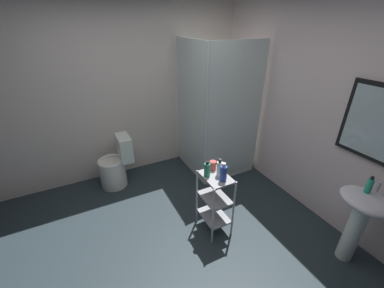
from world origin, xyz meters
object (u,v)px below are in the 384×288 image
object	(u,v)px
rinse_cup	(213,165)
toilet	(116,166)
shower_stall	(214,143)
hand_soap_bottle	(369,186)
storage_cart	(215,199)
body_wash_bottle_green	(207,169)
shampoo_bottle_blue	(223,173)
pedestal_sink	(361,215)
lotion_bottle_white	(220,168)

from	to	relation	value
rinse_cup	toilet	bearing A→B (deg)	-145.56
shower_stall	hand_soap_bottle	distance (m)	2.12
shower_stall	storage_cart	bearing A→B (deg)	-30.93
body_wash_bottle_green	shampoo_bottle_blue	bearing A→B (deg)	36.43
toilet	shower_stall	bearing A→B (deg)	79.98
storage_cart	body_wash_bottle_green	distance (m)	0.39
storage_cart	hand_soap_bottle	xyz separation A→B (m)	(0.92, 1.03, 0.45)
shower_stall	toilet	xyz separation A→B (m)	(-0.26, -1.50, -0.15)
shampoo_bottle_blue	rinse_cup	size ratio (longest dim) A/B	2.00
shower_stall	pedestal_sink	size ratio (longest dim) A/B	2.47
shampoo_bottle_blue	body_wash_bottle_green	xyz separation A→B (m)	(-0.14, -0.10, -0.01)
body_wash_bottle_green	hand_soap_bottle	bearing A→B (deg)	48.84
pedestal_sink	toilet	world-z (taller)	pedestal_sink
toilet	rinse_cup	size ratio (longest dim) A/B	7.36
shower_stall	hand_soap_bottle	size ratio (longest dim) A/B	11.65
pedestal_sink	storage_cart	distance (m)	1.40
shampoo_bottle_blue	lotion_bottle_white	xyz separation A→B (m)	(-0.09, 0.02, -0.00)
storage_cart	body_wash_bottle_green	bearing A→B (deg)	-121.49
pedestal_sink	lotion_bottle_white	xyz separation A→B (m)	(-0.96, -0.97, 0.25)
shower_stall	body_wash_bottle_green	world-z (taller)	shower_stall
lotion_bottle_white	rinse_cup	bearing A→B (deg)	-178.44
pedestal_sink	rinse_cup	xyz separation A→B (m)	(-1.08, -0.97, 0.21)
shampoo_bottle_blue	lotion_bottle_white	world-z (taller)	shampoo_bottle_blue
body_wash_bottle_green	rinse_cup	bearing A→B (deg)	123.07
shampoo_bottle_blue	lotion_bottle_white	size ratio (longest dim) A/B	1.04
storage_cart	shampoo_bottle_blue	bearing A→B (deg)	14.05
hand_soap_bottle	rinse_cup	xyz separation A→B (m)	(-1.05, -0.99, -0.09)
rinse_cup	lotion_bottle_white	bearing A→B (deg)	1.56
hand_soap_bottle	shampoo_bottle_blue	distance (m)	1.31
body_wash_bottle_green	pedestal_sink	bearing A→B (deg)	47.30
pedestal_sink	body_wash_bottle_green	bearing A→B (deg)	-132.70
rinse_cup	shower_stall	bearing A→B (deg)	147.41
storage_cart	toilet	bearing A→B (deg)	-149.18
pedestal_sink	body_wash_bottle_green	world-z (taller)	body_wash_bottle_green
shampoo_bottle_blue	toilet	bearing A→B (deg)	-150.10
toilet	shampoo_bottle_blue	distance (m)	1.78
shower_stall	pedestal_sink	world-z (taller)	shower_stall
pedestal_sink	lotion_bottle_white	bearing A→B (deg)	-134.65
body_wash_bottle_green	toilet	bearing A→B (deg)	-150.86
body_wash_bottle_green	lotion_bottle_white	distance (m)	0.13
shower_stall	shampoo_bottle_blue	world-z (taller)	shower_stall
lotion_bottle_white	shampoo_bottle_blue	bearing A→B (deg)	-10.27
lotion_bottle_white	pedestal_sink	bearing A→B (deg)	45.35
storage_cart	rinse_cup	xyz separation A→B (m)	(-0.13, 0.04, 0.36)
hand_soap_bottle	lotion_bottle_white	size ratio (longest dim) A/B	0.86
toilet	shampoo_bottle_blue	size ratio (longest dim) A/B	3.68
toilet	storage_cart	bearing A→B (deg)	30.82
pedestal_sink	lotion_bottle_white	distance (m)	1.38
shower_stall	storage_cart	distance (m)	1.31
shampoo_bottle_blue	hand_soap_bottle	bearing A→B (deg)	50.51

